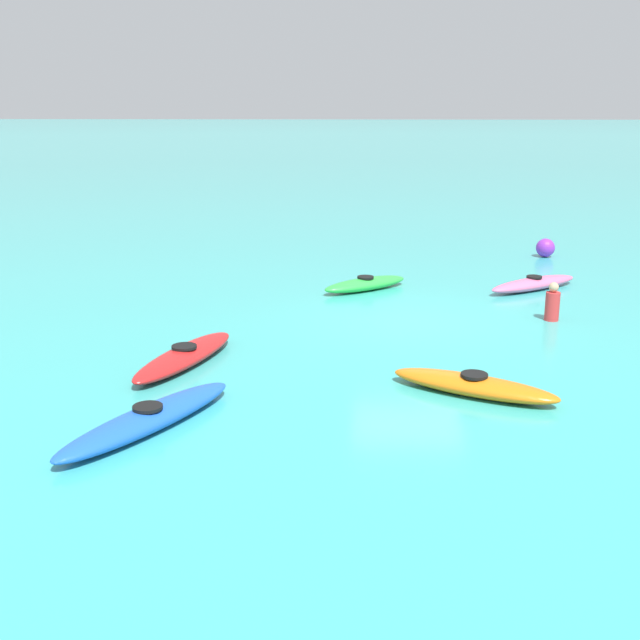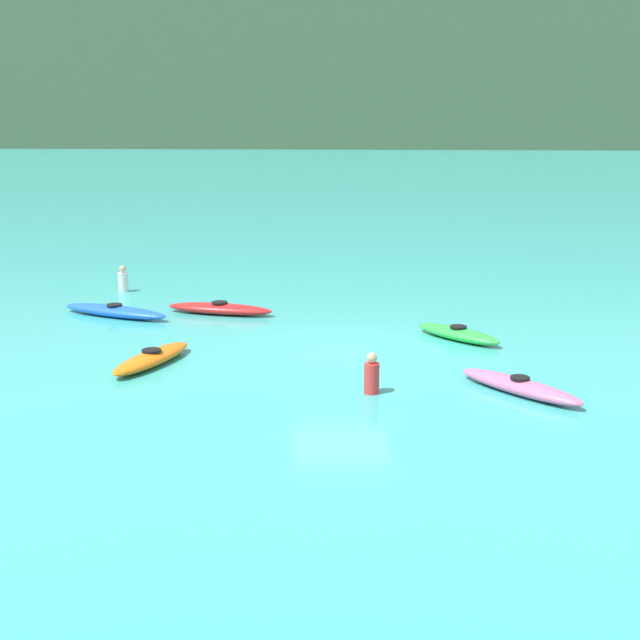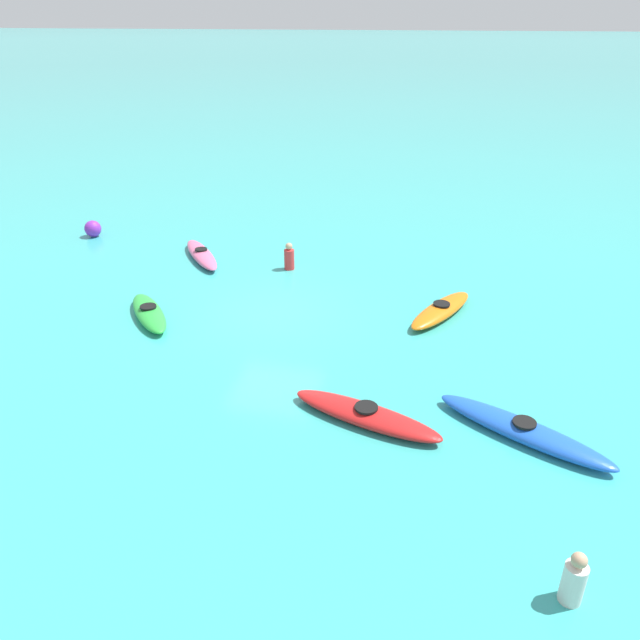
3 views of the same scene
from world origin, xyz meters
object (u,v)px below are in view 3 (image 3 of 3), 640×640
at_px(kayak_orange, 441,310).
at_px(person_by_kayaks, 289,258).
at_px(kayak_green, 149,313).
at_px(person_near_shore, 574,580).
at_px(kayak_pink, 202,255).
at_px(kayak_red, 366,415).
at_px(kayak_blue, 523,430).
at_px(buoy_purple, 93,229).

bearing_deg(kayak_orange, person_by_kayaks, -25.61).
distance_m(kayak_green, person_near_shore, 11.94).
height_order(kayak_orange, kayak_pink, same).
relative_size(kayak_red, kayak_green, 1.35).
xyz_separation_m(kayak_blue, person_near_shore, (-0.39, 3.66, 0.22)).
relative_size(kayak_green, person_by_kayaks, 2.78).
height_order(kayak_blue, kayak_green, same).
relative_size(kayak_green, kayak_pink, 0.88).
relative_size(buoy_purple, person_by_kayaks, 0.68).
height_order(buoy_purple, person_by_kayaks, person_by_kayaks).
xyz_separation_m(kayak_red, kayak_orange, (-1.25, -5.20, 0.00)).
distance_m(kayak_orange, person_by_kayaks, 5.43).
xyz_separation_m(kayak_orange, person_near_shore, (-2.17, 8.69, 0.22)).
bearing_deg(person_near_shore, kayak_blue, -83.98).
bearing_deg(person_near_shore, kayak_orange, -75.98).
bearing_deg(kayak_pink, buoy_purple, -15.14).
xyz_separation_m(kayak_blue, kayak_red, (3.03, 0.17, 0.00)).
distance_m(buoy_purple, person_by_kayaks, 7.98).
relative_size(kayak_blue, kayak_pink, 1.25).
relative_size(kayak_pink, person_near_shore, 3.18).
relative_size(kayak_red, buoy_purple, 5.54).
xyz_separation_m(kayak_green, kayak_orange, (-7.64, -1.89, -0.00)).
bearing_deg(kayak_red, kayak_blue, -176.85).
distance_m(kayak_blue, kayak_orange, 5.34).
bearing_deg(buoy_purple, kayak_orange, 163.25).
bearing_deg(kayak_red, kayak_orange, -103.48).
bearing_deg(kayak_red, person_near_shore, 134.40).
bearing_deg(kayak_pink, kayak_red, 130.95).
bearing_deg(kayak_orange, kayak_pink, -17.71).
xyz_separation_m(kayak_red, kayak_green, (6.39, -3.32, 0.00)).
relative_size(kayak_pink, person_by_kayaks, 3.18).
bearing_deg(kayak_blue, kayak_pink, -37.85).
relative_size(kayak_blue, person_by_kayaks, 3.96).
height_order(kayak_green, buoy_purple, buoy_purple).
relative_size(kayak_pink, buoy_purple, 4.69).
distance_m(kayak_red, kayak_green, 7.20).
relative_size(kayak_red, kayak_pink, 1.18).
height_order(kayak_green, kayak_pink, same).
height_order(kayak_pink, person_near_shore, person_near_shore).
bearing_deg(buoy_purple, person_by_kayaks, 169.25).
xyz_separation_m(kayak_blue, kayak_green, (9.42, -3.15, 0.00)).
height_order(kayak_red, kayak_orange, same).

